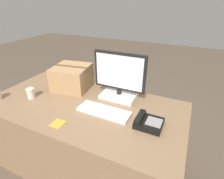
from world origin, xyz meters
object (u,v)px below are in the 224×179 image
object	(u,v)px
monitor	(119,80)
paper_cup_right	(31,93)
sticky_note_pad	(58,124)
spoon	(29,88)
cardboard_box	(72,77)
keyboard	(104,111)
desk_phone	(148,122)

from	to	relation	value
monitor	paper_cup_right	world-z (taller)	monitor
sticky_note_pad	paper_cup_right	bearing A→B (deg)	157.42
monitor	sticky_note_pad	distance (m)	0.66
paper_cup_right	sticky_note_pad	distance (m)	0.54
spoon	cardboard_box	world-z (taller)	cardboard_box
monitor	paper_cup_right	distance (m)	0.86
monitor	paper_cup_right	bearing A→B (deg)	-153.83
keyboard	paper_cup_right	xyz separation A→B (m)	(-0.75, -0.08, 0.04)
paper_cup_right	keyboard	bearing A→B (deg)	6.10
keyboard	paper_cup_right	distance (m)	0.75
monitor	spoon	size ratio (longest dim) A/B	3.63
monitor	cardboard_box	size ratio (longest dim) A/B	1.22
spoon	sticky_note_pad	world-z (taller)	sticky_note_pad
keyboard	cardboard_box	xyz separation A→B (m)	(-0.52, 0.27, 0.11)
keyboard	sticky_note_pad	xyz separation A→B (m)	(-0.25, -0.29, -0.01)
keyboard	spoon	world-z (taller)	keyboard
spoon	sticky_note_pad	size ratio (longest dim) A/B	1.41
monitor	desk_phone	bearing A→B (deg)	-39.57
desk_phone	keyboard	bearing A→B (deg)	179.55
cardboard_box	spoon	bearing A→B (deg)	-151.92
desk_phone	monitor	bearing A→B (deg)	141.25
monitor	keyboard	world-z (taller)	monitor
desk_phone	spoon	bearing A→B (deg)	178.10
monitor	cardboard_box	xyz separation A→B (m)	(-0.53, -0.02, -0.06)
desk_phone	spoon	distance (m)	1.31
keyboard	sticky_note_pad	distance (m)	0.38
paper_cup_right	cardboard_box	bearing A→B (deg)	56.92
keyboard	desk_phone	world-z (taller)	desk_phone
desk_phone	sticky_note_pad	bearing A→B (deg)	-155.43
desk_phone	sticky_note_pad	world-z (taller)	desk_phone
spoon	sticky_note_pad	bearing A→B (deg)	-143.78
keyboard	desk_phone	distance (m)	0.38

